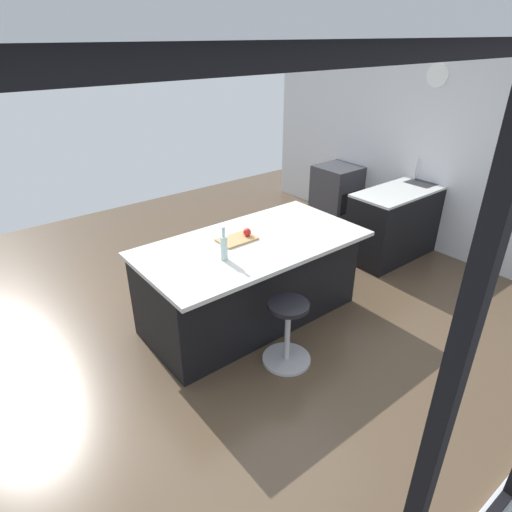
# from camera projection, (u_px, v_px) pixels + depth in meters

# --- Properties ---
(ground_plane) EXTENTS (7.66, 7.66, 0.00)m
(ground_plane) POSITION_uv_depth(u_px,v_px,m) (248.00, 310.00, 4.68)
(ground_plane) COLOR brown
(interior_partition_left) EXTENTS (0.15, 5.46, 2.77)m
(interior_partition_left) POSITION_uv_depth(u_px,v_px,m) (425.00, 142.00, 5.66)
(interior_partition_left) COLOR silver
(interior_partition_left) RESTS_ON ground_plane
(sink_cabinet) EXTENTS (1.86, 0.60, 1.19)m
(sink_cabinet) POSITION_uv_depth(u_px,v_px,m) (408.00, 217.00, 5.79)
(sink_cabinet) COLOR black
(sink_cabinet) RESTS_ON ground_plane
(oven_range) EXTENTS (0.60, 0.61, 0.88)m
(oven_range) POSITION_uv_depth(u_px,v_px,m) (336.00, 194.00, 6.69)
(oven_range) COLOR #38383D
(oven_range) RESTS_ON ground_plane
(kitchen_island) EXTENTS (2.20, 1.15, 0.89)m
(kitchen_island) POSITION_uv_depth(u_px,v_px,m) (250.00, 279.00, 4.37)
(kitchen_island) COLOR black
(kitchen_island) RESTS_ON ground_plane
(stool_by_window) EXTENTS (0.44, 0.44, 0.62)m
(stool_by_window) POSITION_uv_depth(u_px,v_px,m) (287.00, 335.00, 3.82)
(stool_by_window) COLOR #B7B7BC
(stool_by_window) RESTS_ON ground_plane
(cutting_board) EXTENTS (0.36, 0.24, 0.02)m
(cutting_board) POSITION_uv_depth(u_px,v_px,m) (237.00, 239.00, 4.16)
(cutting_board) COLOR tan
(cutting_board) RESTS_ON kitchen_island
(apple_red) EXTENTS (0.08, 0.08, 0.08)m
(apple_red) POSITION_uv_depth(u_px,v_px,m) (247.00, 232.00, 4.19)
(apple_red) COLOR red
(apple_red) RESTS_ON cutting_board
(water_bottle) EXTENTS (0.06, 0.06, 0.31)m
(water_bottle) POSITION_uv_depth(u_px,v_px,m) (224.00, 247.00, 3.75)
(water_bottle) COLOR silver
(water_bottle) RESTS_ON kitchen_island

